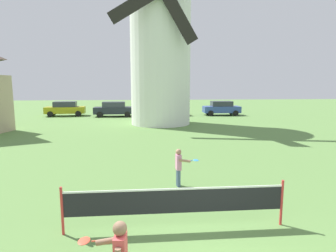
{
  "coord_description": "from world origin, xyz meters",
  "views": [
    {
      "loc": [
        -1.13,
        -3.83,
        3.29
      ],
      "look_at": [
        -0.44,
        4.1,
        2.12
      ],
      "focal_mm": 29.57,
      "sensor_mm": 36.0,
      "label": 1
    }
  ],
  "objects_px": {
    "windmill": "(160,39)",
    "player_far": "(179,165)",
    "stray_ball": "(274,197)",
    "parked_car_mustard": "(65,108)",
    "parked_car_blue": "(221,108)",
    "parked_car_black": "(114,109)",
    "tennis_net": "(176,201)",
    "parked_car_red": "(168,108)"
  },
  "relations": [
    {
      "from": "windmill",
      "to": "player_far",
      "type": "relative_size",
      "value": 11.31
    },
    {
      "from": "stray_ball",
      "to": "parked_car_mustard",
      "type": "distance_m",
      "value": 26.49
    },
    {
      "from": "player_far",
      "to": "parked_car_blue",
      "type": "bearing_deg",
      "value": 70.73
    },
    {
      "from": "parked_car_blue",
      "to": "stray_ball",
      "type": "bearing_deg",
      "value": -102.07
    },
    {
      "from": "player_far",
      "to": "parked_car_black",
      "type": "bearing_deg",
      "value": 101.49
    },
    {
      "from": "parked_car_black",
      "to": "tennis_net",
      "type": "bearing_deg",
      "value": -80.8
    },
    {
      "from": "windmill",
      "to": "parked_car_red",
      "type": "distance_m",
      "value": 9.25
    },
    {
      "from": "tennis_net",
      "to": "parked_car_blue",
      "type": "xyz_separation_m",
      "value": [
        7.91,
        24.15,
        0.12
      ]
    },
    {
      "from": "player_far",
      "to": "stray_ball",
      "type": "xyz_separation_m",
      "value": [
        2.62,
        -1.33,
        -0.62
      ]
    },
    {
      "from": "windmill",
      "to": "player_far",
      "type": "distance_m",
      "value": 16.33
    },
    {
      "from": "stray_ball",
      "to": "parked_car_blue",
      "type": "relative_size",
      "value": 0.04
    },
    {
      "from": "tennis_net",
      "to": "player_far",
      "type": "height_order",
      "value": "player_far"
    },
    {
      "from": "parked_car_black",
      "to": "player_far",
      "type": "bearing_deg",
      "value": -78.51
    },
    {
      "from": "tennis_net",
      "to": "parked_car_blue",
      "type": "relative_size",
      "value": 1.25
    },
    {
      "from": "parked_car_black",
      "to": "windmill",
      "type": "bearing_deg",
      "value": -53.19
    },
    {
      "from": "parked_car_red",
      "to": "parked_car_blue",
      "type": "relative_size",
      "value": 0.99
    },
    {
      "from": "tennis_net",
      "to": "parked_car_mustard",
      "type": "height_order",
      "value": "parked_car_mustard"
    },
    {
      "from": "tennis_net",
      "to": "parked_car_black",
      "type": "xyz_separation_m",
      "value": [
        -3.88,
        23.93,
        0.12
      ]
    },
    {
      "from": "parked_car_black",
      "to": "parked_car_red",
      "type": "relative_size",
      "value": 1.06
    },
    {
      "from": "parked_car_mustard",
      "to": "parked_car_black",
      "type": "height_order",
      "value": "same"
    },
    {
      "from": "stray_ball",
      "to": "parked_car_mustard",
      "type": "bearing_deg",
      "value": 117.55
    },
    {
      "from": "windmill",
      "to": "parked_car_red",
      "type": "height_order",
      "value": "windmill"
    },
    {
      "from": "parked_car_red",
      "to": "parked_car_mustard",
      "type": "bearing_deg",
      "value": 177.58
    },
    {
      "from": "windmill",
      "to": "parked_car_blue",
      "type": "height_order",
      "value": "windmill"
    },
    {
      "from": "player_far",
      "to": "parked_car_black",
      "type": "height_order",
      "value": "parked_car_black"
    },
    {
      "from": "parked_car_mustard",
      "to": "parked_car_black",
      "type": "distance_m",
      "value": 5.41
    },
    {
      "from": "windmill",
      "to": "parked_car_black",
      "type": "height_order",
      "value": "windmill"
    },
    {
      "from": "parked_car_red",
      "to": "stray_ball",
      "type": "bearing_deg",
      "value": -87.26
    },
    {
      "from": "windmill",
      "to": "stray_ball",
      "type": "distance_m",
      "value": 17.94
    },
    {
      "from": "parked_car_blue",
      "to": "parked_car_mustard",
      "type": "bearing_deg",
      "value": 177.53
    },
    {
      "from": "parked_car_black",
      "to": "parked_car_red",
      "type": "distance_m",
      "value": 5.85
    },
    {
      "from": "tennis_net",
      "to": "stray_ball",
      "type": "distance_m",
      "value": 3.41
    },
    {
      "from": "windmill",
      "to": "parked_car_black",
      "type": "bearing_deg",
      "value": 126.81
    },
    {
      "from": "parked_car_black",
      "to": "parked_car_blue",
      "type": "bearing_deg",
      "value": 1.07
    },
    {
      "from": "player_far",
      "to": "parked_car_mustard",
      "type": "relative_size",
      "value": 0.29
    },
    {
      "from": "tennis_net",
      "to": "player_far",
      "type": "relative_size",
      "value": 4.06
    },
    {
      "from": "stray_ball",
      "to": "parked_car_blue",
      "type": "xyz_separation_m",
      "value": [
        4.86,
        22.74,
        0.72
      ]
    },
    {
      "from": "tennis_net",
      "to": "parked_car_red",
      "type": "xyz_separation_m",
      "value": [
        1.95,
        24.42,
        0.12
      ]
    },
    {
      "from": "parked_car_blue",
      "to": "player_far",
      "type": "bearing_deg",
      "value": -109.27
    },
    {
      "from": "tennis_net",
      "to": "stray_ball",
      "type": "relative_size",
      "value": 28.24
    },
    {
      "from": "player_far",
      "to": "parked_car_red",
      "type": "relative_size",
      "value": 0.31
    },
    {
      "from": "player_far",
      "to": "parked_car_blue",
      "type": "relative_size",
      "value": 0.31
    }
  ]
}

